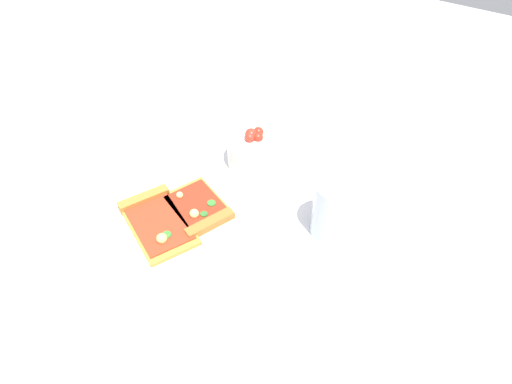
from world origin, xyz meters
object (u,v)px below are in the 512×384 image
at_px(salad_bowl, 256,149).
at_px(soda_glass, 335,210).
at_px(plate, 182,219).
at_px(pizza_slice_far, 156,220).
at_px(pizza_slice_near, 198,210).

distance_m(salad_bowl, soda_glass, 0.24).
height_order(salad_bowl, soda_glass, soda_glass).
bearing_deg(plate, pizza_slice_far, 138.71).
distance_m(pizza_slice_far, salad_bowl, 0.26).
distance_m(plate, soda_glass, 0.28).
relative_size(pizza_slice_far, soda_glass, 1.58).
relative_size(pizza_slice_near, soda_glass, 1.29).
bearing_deg(salad_bowl, plate, 170.92).
height_order(pizza_slice_far, soda_glass, soda_glass).
distance_m(pizza_slice_far, soda_glass, 0.33).
distance_m(plate, pizza_slice_far, 0.05).
height_order(plate, soda_glass, soda_glass).
xyz_separation_m(plate, pizza_slice_near, (0.02, -0.02, 0.01)).
bearing_deg(soda_glass, pizza_slice_far, 119.41).
height_order(pizza_slice_near, pizza_slice_far, pizza_slice_far).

